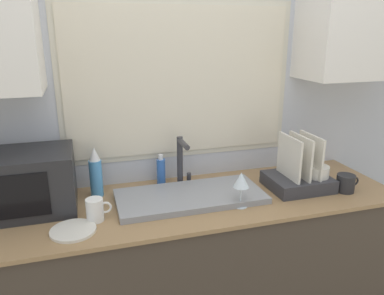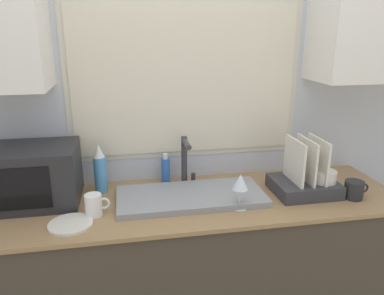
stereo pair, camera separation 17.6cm
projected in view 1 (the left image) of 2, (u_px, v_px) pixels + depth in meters
The scene contains 12 objects.
countertop at pixel (196, 274), 2.01m from camera, with size 2.07×0.63×0.89m.
wall_back at pixel (180, 83), 1.98m from camera, with size 6.00×0.38×2.60m.
sink_basin at pixel (190, 196), 1.87m from camera, with size 0.73×0.33×0.03m.
faucet at pixel (182, 158), 1.99m from camera, with size 0.08×0.16×0.27m.
microwave at pixel (28, 181), 1.72m from camera, with size 0.41×0.33×0.28m.
dish_rack at pixel (300, 176), 1.98m from camera, with size 0.32×0.26×0.29m.
spray_bottle at pixel (96, 173), 1.87m from camera, with size 0.06×0.06×0.26m.
soap_bottle at pixel (161, 171), 2.03m from camera, with size 0.05×0.05×0.17m.
mug_near_sink at pixel (95, 210), 1.65m from camera, with size 0.11×0.08×0.10m.
wine_glass at pixel (241, 181), 1.75m from camera, with size 0.08×0.08×0.17m.
mug_by_rack at pixel (346, 183), 1.95m from camera, with size 0.13×0.09×0.09m.
small_plate at pixel (73, 230), 1.57m from camera, with size 0.19×0.19×0.01m.
Camera 1 is at (-0.51, -1.34, 1.70)m, focal length 35.00 mm.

